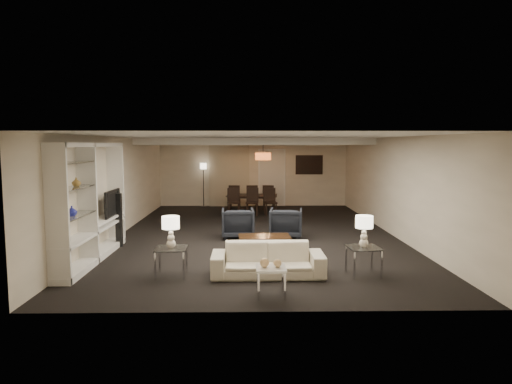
{
  "coord_description": "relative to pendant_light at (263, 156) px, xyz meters",
  "views": [
    {
      "loc": [
        -0.22,
        -11.63,
        2.32
      ],
      "look_at": [
        0.0,
        0.0,
        1.1
      ],
      "focal_mm": 32.0,
      "sensor_mm": 36.0,
      "label": 1
    }
  ],
  "objects": [
    {
      "name": "media_unit",
      "position": [
        -3.61,
        -6.1,
        -0.74
      ],
      "size": [
        0.38,
        3.4,
        2.35
      ],
      "primitive_type": null,
      "color": "white",
      "rests_on": "wall_left"
    },
    {
      "name": "sofa",
      "position": [
        -0.16,
        -7.24,
        -1.63
      ],
      "size": [
        1.99,
        0.79,
        0.58
      ],
      "primitive_type": "imported",
      "rotation": [
        0.0,
        0.0,
        0.01
      ],
      "color": "beige",
      "rests_on": "floor"
    },
    {
      "name": "wall_back",
      "position": [
        -0.3,
        2.0,
        -0.67
      ],
      "size": [
        7.0,
        0.02,
        2.5
      ],
      "primitive_type": "cube",
      "color": "beige",
      "rests_on": "ground"
    },
    {
      "name": "ceiling_soffit",
      "position": [
        -0.3,
        0.0,
        0.48
      ],
      "size": [
        7.0,
        4.0,
        0.2
      ],
      "primitive_type": "cube",
      "color": "silver",
      "rests_on": "ceiling"
    },
    {
      "name": "table_lamp_left",
      "position": [
        -1.86,
        -7.24,
        -1.13
      ],
      "size": [
        0.33,
        0.33,
        0.56
      ],
      "primitive_type": null,
      "rotation": [
        0.0,
        0.0,
        -0.07
      ],
      "color": "white",
      "rests_on": "side_table_left"
    },
    {
      "name": "wall_front",
      "position": [
        -0.3,
        -9.0,
        -0.67
      ],
      "size": [
        7.0,
        0.02,
        2.5
      ],
      "primitive_type": "cube",
      "color": "beige",
      "rests_on": "ground"
    },
    {
      "name": "painting",
      "position": [
        1.8,
        1.96,
        -0.37
      ],
      "size": [
        0.95,
        0.04,
        0.65
      ],
      "primitive_type": "cube",
      "color": "#142D38",
      "rests_on": "wall_back"
    },
    {
      "name": "ceiling",
      "position": [
        -0.3,
        -3.5,
        0.58
      ],
      "size": [
        7.0,
        11.0,
        0.02
      ],
      "primitive_type": "cube",
      "color": "silver",
      "rests_on": "ground"
    },
    {
      "name": "wall_left",
      "position": [
        -3.8,
        -3.5,
        -0.67
      ],
      "size": [
        0.02,
        11.0,
        2.5
      ],
      "primitive_type": "cube",
      "color": "beige",
      "rests_on": "ground"
    },
    {
      "name": "floor_lamp",
      "position": [
        -2.15,
        1.7,
        -1.11
      ],
      "size": [
        0.26,
        0.26,
        1.63
      ],
      "primitive_type": null,
      "rotation": [
        0.0,
        0.0,
        0.13
      ],
      "color": "black",
      "rests_on": "floor"
    },
    {
      "name": "coffee_table",
      "position": [
        -0.16,
        -5.64,
        -1.73
      ],
      "size": [
        1.12,
        0.69,
        0.39
      ],
      "primitive_type": null,
      "rotation": [
        0.0,
        0.0,
        0.05
      ],
      "color": "black",
      "rests_on": "floor"
    },
    {
      "name": "side_table_right",
      "position": [
        1.54,
        -7.24,
        -1.67
      ],
      "size": [
        0.59,
        0.59,
        0.51
      ],
      "primitive_type": null,
      "rotation": [
        0.0,
        0.0,
        0.08
      ],
      "color": "silver",
      "rests_on": "floor"
    },
    {
      "name": "chair_fr",
      "position": [
        0.23,
        0.93,
        -1.48
      ],
      "size": [
        0.46,
        0.46,
        0.89
      ],
      "primitive_type": null,
      "rotation": [
        0.0,
        0.0,
        3.01
      ],
      "color": "black",
      "rests_on": "floor"
    },
    {
      "name": "chair_fm",
      "position": [
        -0.37,
        0.93,
        -1.48
      ],
      "size": [
        0.43,
        0.43,
        0.89
      ],
      "primitive_type": null,
      "rotation": [
        0.0,
        0.0,
        3.2
      ],
      "color": "black",
      "rests_on": "floor"
    },
    {
      "name": "armchair_left",
      "position": [
        -0.76,
        -3.94,
        -1.55
      ],
      "size": [
        0.83,
        0.85,
        0.74
      ],
      "primitive_type": "imported",
      "rotation": [
        0.0,
        0.0,
        3.19
      ],
      "color": "black",
      "rests_on": "floor"
    },
    {
      "name": "television",
      "position": [
        -3.58,
        -5.17,
        -0.88
      ],
      "size": [
        1.0,
        0.13,
        0.57
      ],
      "primitive_type": "imported",
      "rotation": [
        0.0,
        0.0,
        1.57
      ],
      "color": "black",
      "rests_on": "media_unit"
    },
    {
      "name": "side_table_left",
      "position": [
        -1.86,
        -7.24,
        -1.67
      ],
      "size": [
        0.56,
        0.56,
        0.51
      ],
      "primitive_type": null,
      "rotation": [
        0.0,
        0.0,
        0.03
      ],
      "color": "silver",
      "rests_on": "floor"
    },
    {
      "name": "vase_amber",
      "position": [
        -3.61,
        -6.87,
        -0.28
      ],
      "size": [
        0.16,
        0.16,
        0.16
      ],
      "primitive_type": "imported",
      "color": "#AF843A",
      "rests_on": "media_unit"
    },
    {
      "name": "table_lamp_right",
      "position": [
        1.54,
        -7.24,
        -1.13
      ],
      "size": [
        0.33,
        0.33,
        0.56
      ],
      "primitive_type": null,
      "rotation": [
        0.0,
        0.0,
        -0.07
      ],
      "color": "white",
      "rests_on": "side_table_right"
    },
    {
      "name": "chair_nl",
      "position": [
        -0.97,
        -0.37,
        -1.48
      ],
      "size": [
        0.45,
        0.45,
        0.89
      ],
      "primitive_type": null,
      "rotation": [
        0.0,
        0.0,
        0.1
      ],
      "color": "black",
      "rests_on": "floor"
    },
    {
      "name": "chair_nr",
      "position": [
        0.23,
        -0.37,
        -1.48
      ],
      "size": [
        0.46,
        0.46,
        0.89
      ],
      "primitive_type": null,
      "rotation": [
        0.0,
        0.0,
        0.14
      ],
      "color": "black",
      "rests_on": "floor"
    },
    {
      "name": "chair_fl",
      "position": [
        -0.97,
        0.93,
        -1.48
      ],
      "size": [
        0.45,
        0.45,
        0.89
      ],
      "primitive_type": null,
      "rotation": [
        0.0,
        0.0,
        3.05
      ],
      "color": "black",
      "rests_on": "floor"
    },
    {
      "name": "dining_table",
      "position": [
        -0.37,
        0.28,
        -1.62
      ],
      "size": [
        1.76,
        1.07,
        0.6
      ],
      "primitive_type": "imported",
      "rotation": [
        0.0,
        0.0,
        -0.07
      ],
      "color": "black",
      "rests_on": "floor"
    },
    {
      "name": "pendant_light",
      "position": [
        0.0,
        0.0,
        0.0
      ],
      "size": [
        0.52,
        0.52,
        0.24
      ],
      "primitive_type": "cylinder",
      "color": "#D8591E",
      "rests_on": "ceiling_soffit"
    },
    {
      "name": "wall_right",
      "position": [
        3.2,
        -3.5,
        -0.67
      ],
      "size": [
        0.02,
        11.0,
        2.5
      ],
      "primitive_type": "cube",
      "color": "beige",
      "rests_on": "ground"
    },
    {
      "name": "floor",
      "position": [
        -0.3,
        -3.5,
        -1.92
      ],
      "size": [
        11.0,
        11.0,
        0.0
      ],
      "primitive_type": "plane",
      "color": "black",
      "rests_on": "ground"
    },
    {
      "name": "gold_gourd_a",
      "position": [
        -0.26,
        -8.34,
        -1.39
      ],
      "size": [
        0.15,
        0.15,
        0.15
      ],
      "primitive_type": "sphere",
      "color": "#DCAE74",
      "rests_on": "marble_table"
    },
    {
      "name": "vase_blue",
      "position": [
        -3.61,
        -7.14,
        -0.77
      ],
      "size": [
        0.18,
        0.18,
        0.18
      ],
      "primitive_type": "imported",
      "color": "#262CA7",
      "rests_on": "media_unit"
    },
    {
      "name": "floor_speaker",
      "position": [
        -3.44,
        -4.86,
        -1.31
      ],
      "size": [
        0.13,
        0.13,
        1.22
      ],
      "primitive_type": "cube",
      "rotation": [
        0.0,
        0.0,
        -0.0
      ],
      "color": "black",
      "rests_on": "floor"
    },
    {
      "name": "armchair_right",
      "position": [
        0.44,
        -3.94,
        -1.55
      ],
      "size": [
        0.88,
        0.9,
        0.74
      ],
      "primitive_type": "imported",
      "rotation": [
        0.0,
        0.0,
        3.02
      ],
      "color": "black",
      "rests_on": "floor"
    },
    {
      "name": "gold_gourd_b",
      "position": [
        -0.06,
        -8.34,
        -1.4
      ],
      "size": [
        0.13,
        0.13,
        0.13
      ],
      "primitive_type": "sphere",
      "color": "#DBAF74",
      "rests_on": "marble_table"
    },
    {
      "name": "marble_table",
      "position": [
        -0.16,
        -8.34,
        -1.69
      ],
      "size": [
        0.46,
        0.46,
        0.45
      ],
      "primitive_type": null,
      "rotation": [
        0.0,
        0.0,
        0.01
      ],
      "color": "white",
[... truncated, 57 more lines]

